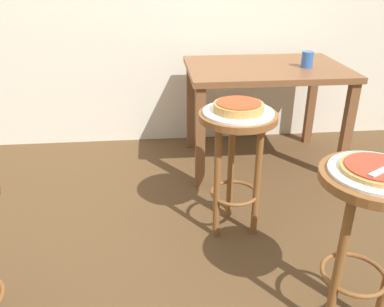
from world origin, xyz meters
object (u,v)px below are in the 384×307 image
Objects in this scene: serving_plate_leftside at (238,112)px; dining_table at (265,81)px; serving_plate_foreground at (376,173)px; stool_foreground at (367,215)px; cup_near_edge at (307,59)px; pizza_leftside at (239,107)px; pizza_foreground at (377,169)px; stool_leftside at (237,145)px.

dining_table reaches higher than serving_plate_leftside.
dining_table is at bearing 90.13° from serving_plate_foreground.
cup_near_edge is at bearing 79.80° from stool_foreground.
pizza_leftside is (0.00, 0.00, 0.03)m from serving_plate_leftside.
dining_table is at bearing 90.13° from pizza_foreground.
stool_leftside is 0.64× the size of dining_table.
dining_table reaches higher than stool_foreground.
pizza_leftside is at bearing -129.66° from cup_near_edge.
stool_foreground is 1.47m from cup_near_edge.
serving_plate_leftside is at bearing 26.57° from stool_leftside.
serving_plate_leftside is 0.90m from dining_table.
pizza_foreground is 1.45m from cup_near_edge.
serving_plate_foreground reaches higher than stool_foreground.
pizza_foreground reaches higher than stool_leftside.
stool_leftside is 0.18m from serving_plate_leftside.
pizza_leftside is (-0.36, 0.68, 0.03)m from serving_plate_foreground.
serving_plate_foreground is at bearing -100.20° from cup_near_edge.
stool_foreground is 1.94× the size of serving_plate_leftside.
serving_plate_foreground is 0.94× the size of serving_plate_leftside.
serving_plate_foreground is 0.79m from stool_leftside.
pizza_foreground is 0.79m from stool_leftside.
stool_foreground is 2.05× the size of serving_plate_foreground.
stool_leftside is at bearing -129.66° from cup_near_edge.
stool_foreground is at bearing -100.20° from cup_near_edge.
cup_near_edge is at bearing 50.34° from stool_leftside.
stool_foreground is 0.64× the size of dining_table.
serving_plate_foreground is at bearing 0.00° from pizza_foreground.
pizza_leftside reaches higher than serving_plate_leftside.
cup_near_edge is at bearing 79.80° from serving_plate_foreground.
pizza_foreground is 0.77m from serving_plate_leftside.
stool_foreground is 1.50m from dining_table.
pizza_foreground is at bearing -61.66° from serving_plate_leftside.
pizza_leftside is at bearing 26.57° from stool_leftside.
cup_near_edge is (0.62, 0.75, 0.08)m from serving_plate_leftside.
serving_plate_foreground is 0.02m from pizza_foreground.
serving_plate_foreground is at bearing -90.00° from stool_foreground.
stool_leftside is (-0.36, 0.68, -0.18)m from serving_plate_foreground.
stool_foreground is at bearing 90.00° from serving_plate_foreground.
serving_plate_foreground is 0.49× the size of stool_leftside.
stool_foreground is at bearing -61.66° from stool_leftside.
cup_near_edge is (0.26, 1.42, 0.07)m from pizza_foreground.
pizza_foreground is at bearing -90.00° from stool_foreground.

